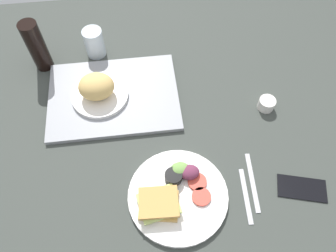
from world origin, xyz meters
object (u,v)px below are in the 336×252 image
soda_bottle (37,46)px  espresso_cup (266,104)px  serving_tray (114,96)px  knife (253,182)px  drinking_glass (94,43)px  fork (246,196)px  bread_plate_near (98,89)px  plate_with_salad (176,194)px  cell_phone (302,188)px

soda_bottle → espresso_cup: 82.46cm
serving_tray → knife: size_ratio=2.37×
drinking_glass → serving_tray: bearing=-75.0°
drinking_glass → fork: drinking_glass is taller
serving_tray → bread_plate_near: 6.62cm
plate_with_salad → espresso_cup: plate_with_salad is taller
fork → cell_phone: (17.17, 0.35, 0.15)cm
cell_phone → serving_tray: bearing=158.7°
bread_plate_near → espresso_cup: (56.68, -10.01, -3.44)cm
bread_plate_near → plate_with_salad: 44.10cm
serving_tray → drinking_glass: drinking_glass is taller
bread_plate_near → soda_bottle: 27.63cm
espresso_cup → fork: (-14.15, -30.50, -1.75)cm
espresso_cup → knife: 28.81cm
drinking_glass → knife: size_ratio=0.58×
serving_tray → espresso_cup: bearing=-11.0°
cell_phone → fork: bearing=-164.0°
serving_tray → espresso_cup: (51.96, -10.07, 1.20)cm
plate_with_salad → soda_bottle: (-42.34, 56.12, 8.24)cm
soda_bottle → fork: size_ratio=1.17×
serving_tray → cell_phone: (54.98, -40.22, -0.40)cm
soda_bottle → fork: 86.53cm
bread_plate_near → cell_phone: (59.69, -40.16, -5.04)cm
soda_bottle → cell_phone: 99.50cm
serving_tray → espresso_cup: size_ratio=8.04×
plate_with_salad → soda_bottle: soda_bottle is taller
plate_with_salad → bread_plate_near: bearing=119.9°
bread_plate_near → knife: bearing=-38.7°
soda_bottle → knife: 86.15cm
drinking_glass → plate_with_salad: bearing=-69.1°
plate_with_salad → fork: (20.65, -2.41, -1.42)cm
bread_plate_near → fork: (42.52, -40.51, -5.19)cm
knife → espresso_cup: bearing=-19.1°
plate_with_salad → soda_bottle: size_ratio=1.48×
plate_with_salad → fork: bearing=-6.7°
soda_bottle → espresso_cup: bearing=-20.0°
espresso_cup → knife: espresso_cup is taller
plate_with_salad → drinking_glass: bearing=110.9°
fork → bread_plate_near: bearing=49.6°
espresso_cup → serving_tray: bearing=169.0°
serving_tray → soda_bottle: (-25.18, 17.96, 9.12)cm
soda_bottle → drinking_glass: bearing=12.1°
espresso_cup → cell_phone: size_ratio=0.39×
drinking_glass → soda_bottle: (-19.28, -4.14, 4.40)cm
bread_plate_near → drinking_glass: bearing=93.1°
bread_plate_near → plate_with_salad: (21.87, -38.10, -3.77)cm
bread_plate_near → plate_with_salad: bread_plate_near is taller
drinking_glass → fork: bearing=-55.1°
espresso_cup → knife: (-11.15, -26.50, -1.75)cm
espresso_cup → fork: bearing=-114.9°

